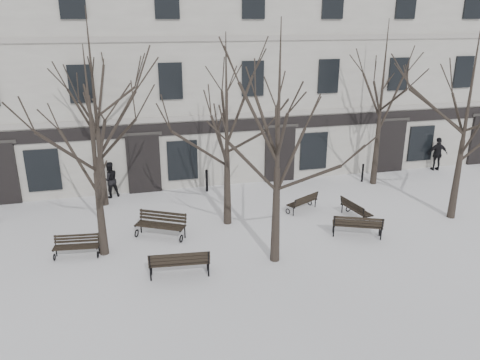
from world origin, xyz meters
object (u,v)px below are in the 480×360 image
object	(u,v)px
bench_0	(76,245)
tree_3	(469,99)
tree_1	(92,130)
bench_3	(161,224)
tree_2	(279,118)
bench_5	(355,209)
bench_2	(358,225)
bench_1	(179,262)
bench_4	(303,202)

from	to	relation	value
bench_0	tree_3	bearing A→B (deg)	5.92
tree_1	bench_3	world-z (taller)	tree_1
tree_1	tree_3	bearing A→B (deg)	-1.10
tree_2	bench_5	distance (m)	6.98
bench_3	bench_5	xyz separation A→B (m)	(8.23, -0.32, -0.08)
tree_1	bench_5	size ratio (longest dim) A/B	4.27
tree_3	bench_2	distance (m)	6.77
tree_1	bench_1	world-z (taller)	tree_1
bench_0	bench_3	size ratio (longest dim) A/B	0.80
tree_3	bench_5	world-z (taller)	tree_3
tree_1	bench_1	distance (m)	5.31
tree_2	bench_0	size ratio (longest dim) A/B	5.01
tree_2	bench_3	bearing A→B (deg)	142.19
tree_3	bench_2	world-z (taller)	tree_3
tree_1	tree_3	distance (m)	14.54
bench_1	bench_5	world-z (taller)	bench_1
tree_3	tree_1	bearing A→B (deg)	178.90
tree_3	bench_5	distance (m)	6.30
tree_3	bench_4	xyz separation A→B (m)	(-5.98, 2.26, -4.70)
bench_1	bench_5	bearing A→B (deg)	-154.08
tree_2	bench_0	distance (m)	8.57
tree_2	tree_1	bearing A→B (deg)	161.20
tree_2	bench_3	size ratio (longest dim) A/B	4.02
tree_1	tree_2	xyz separation A→B (m)	(5.91, -2.01, 0.51)
bench_2	bench_4	bearing A→B (deg)	-46.75
bench_1	bench_2	bearing A→B (deg)	-164.07
bench_2	tree_1	bearing A→B (deg)	17.37
bench_4	bench_2	bearing A→B (deg)	81.44
tree_1	bench_0	bearing A→B (deg)	178.66
tree_3	bench_3	world-z (taller)	tree_3
tree_1	tree_2	distance (m)	6.26
bench_3	bench_4	distance (m)	6.48
bench_3	tree_1	bearing A→B (deg)	-128.70
bench_4	tree_2	bearing A→B (deg)	28.23
bench_1	bench_4	distance (m)	7.44
tree_1	bench_3	xyz separation A→B (m)	(2.16, 0.90, -4.10)
tree_1	tree_2	world-z (taller)	tree_2
bench_0	bench_4	distance (m)	9.70
tree_1	bench_5	xyz separation A→B (m)	(10.39, 0.57, -4.18)
tree_1	bench_5	bearing A→B (deg)	3.17
tree_2	bench_5	bearing A→B (deg)	30.00
bench_3	bench_1	bearing A→B (deg)	-55.59
tree_2	tree_3	size ratio (longest dim) A/B	1.00
bench_3	tree_2	bearing A→B (deg)	-9.00
bench_4	tree_3	bearing A→B (deg)	131.06
bench_2	bench_3	xyz separation A→B (m)	(-7.47, 1.94, 0.02)
bench_0	bench_2	xyz separation A→B (m)	(10.58, -1.06, 0.09)
tree_1	bench_4	size ratio (longest dim) A/B	4.48
tree_3	bench_0	distance (m)	16.17
bench_1	bench_3	size ratio (longest dim) A/B	1.01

